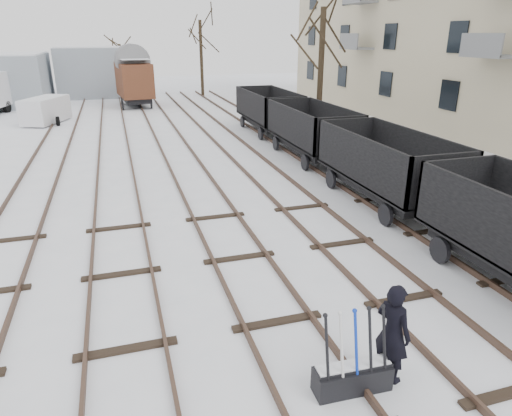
{
  "coord_description": "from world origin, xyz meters",
  "views": [
    {
      "loc": [
        -2.73,
        -7.44,
        5.56
      ],
      "look_at": [
        0.6,
        3.46,
        1.2
      ],
      "focal_mm": 32.0,
      "sensor_mm": 36.0,
      "label": 1
    }
  ],
  "objects": [
    {
      "name": "ground",
      "position": [
        0.0,
        0.0,
        0.0
      ],
      "size": [
        120.0,
        120.0,
        0.0
      ],
      "primitive_type": "plane",
      "color": "white",
      "rests_on": "ground"
    },
    {
      "name": "tracks",
      "position": [
        -0.0,
        13.67,
        0.07
      ],
      "size": [
        13.9,
        52.0,
        0.16
      ],
      "color": "black",
      "rests_on": "ground"
    },
    {
      "name": "shed_right",
      "position": [
        -4.0,
        40.0,
        2.25
      ],
      "size": [
        7.0,
        6.0,
        4.5
      ],
      "color": "#9099A2",
      "rests_on": "ground"
    },
    {
      "name": "ground_frame",
      "position": [
        0.56,
        -2.13,
        0.28
      ],
      "size": [
        1.32,
        0.47,
        1.49
      ],
      "rotation": [
        0.0,
        0.0,
        -0.04
      ],
      "color": "black",
      "rests_on": "ground"
    },
    {
      "name": "worker",
      "position": [
        1.31,
        -2.03,
        0.9
      ],
      "size": [
        0.64,
        0.77,
        1.81
      ],
      "primitive_type": "imported",
      "rotation": [
        0.0,
        0.0,
        1.95
      ],
      "color": "black",
      "rests_on": "ground"
    },
    {
      "name": "freight_wagon_b",
      "position": [
        6.0,
        5.79,
        0.93
      ],
      "size": [
        2.39,
        5.98,
        2.44
      ],
      "color": "black",
      "rests_on": "ground"
    },
    {
      "name": "freight_wagon_c",
      "position": [
        6.0,
        12.19,
        0.93
      ],
      "size": [
        2.39,
        5.98,
        2.44
      ],
      "color": "black",
      "rests_on": "ground"
    },
    {
      "name": "freight_wagon_d",
      "position": [
        6.0,
        18.59,
        0.93
      ],
      "size": [
        2.39,
        5.98,
        2.44
      ],
      "color": "black",
      "rests_on": "ground"
    },
    {
      "name": "box_van_wagon",
      "position": [
        -1.05,
        31.67,
        2.2
      ],
      "size": [
        3.08,
        5.17,
        3.77
      ],
      "rotation": [
        0.0,
        0.0,
        0.1
      ],
      "color": "black",
      "rests_on": "ground"
    },
    {
      "name": "panel_van",
      "position": [
        -7.14,
        25.66,
        0.87
      ],
      "size": [
        2.96,
        4.15,
        1.68
      ],
      "rotation": [
        0.0,
        0.0,
        -0.39
      ],
      "color": "silver",
      "rests_on": "ground"
    },
    {
      "name": "tree_near",
      "position": [
        7.73,
        15.24,
        3.42
      ],
      "size": [
        0.3,
        0.3,
        6.83
      ],
      "primitive_type": "cylinder",
      "color": "black",
      "rests_on": "ground"
    },
    {
      "name": "tree_far_left",
      "position": [
        -1.75,
        40.62,
        2.33
      ],
      "size": [
        0.3,
        0.3,
        4.67
      ],
      "primitive_type": "cylinder",
      "color": "black",
      "rests_on": "ground"
    },
    {
      "name": "tree_far_right",
      "position": [
        5.41,
        36.6,
        3.38
      ],
      "size": [
        0.3,
        0.3,
        6.76
      ],
      "primitive_type": "cylinder",
      "color": "black",
      "rests_on": "ground"
    }
  ]
}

